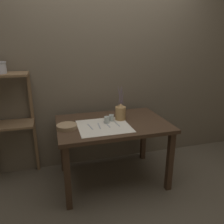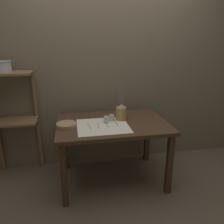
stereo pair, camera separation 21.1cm
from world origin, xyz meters
TOP-DOWN VIEW (x-y plane):
  - ground_plane at (0.00, 0.00)m, footprint 12.00×12.00m
  - stone_wall_back at (0.00, 0.53)m, footprint 7.00×0.06m
  - wooden_table at (0.00, 0.00)m, footprint 1.22×0.83m
  - wooden_shelf_unit at (-1.11, 0.36)m, footprint 0.52×0.32m
  - linen_cloth at (-0.12, -0.09)m, footprint 0.54×0.50m
  - pitcher_with_flowers at (0.11, 0.05)m, footprint 0.12×0.12m
  - wooden_bowl at (-0.50, -0.05)m, footprint 0.21×0.21m
  - glass_tumbler_near at (-0.07, -0.02)m, footprint 0.06×0.06m
  - glass_tumbler_far at (-0.00, 0.04)m, footprint 0.06×0.06m
  - fork_outer at (-0.26, -0.08)m, footprint 0.03×0.17m
  - knife_center at (-0.17, -0.08)m, footprint 0.02×0.17m
  - spoon_inner at (-0.08, -0.01)m, footprint 0.04×0.18m
  - fork_inner at (0.03, -0.07)m, footprint 0.03×0.17m

SIDE VIEW (x-z plane):
  - ground_plane at x=0.00m, z-range 0.00..0.00m
  - wooden_table at x=0.00m, z-range 0.27..1.01m
  - linen_cloth at x=-0.12m, z-range 0.73..0.74m
  - fork_outer at x=-0.26m, z-range 0.74..0.74m
  - knife_center at x=-0.17m, z-range 0.74..0.74m
  - fork_inner at x=0.03m, z-range 0.74..0.74m
  - spoon_inner at x=-0.08m, z-range 0.73..0.75m
  - wooden_bowl at x=-0.50m, z-range 0.73..0.77m
  - glass_tumbler_far at x=0.00m, z-range 0.74..0.81m
  - glass_tumbler_near at x=-0.07m, z-range 0.74..0.81m
  - pitcher_with_flowers at x=0.11m, z-range 0.63..1.02m
  - wooden_shelf_unit at x=-1.11m, z-range 0.24..1.52m
  - stone_wall_back at x=0.00m, z-range 0.00..2.40m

